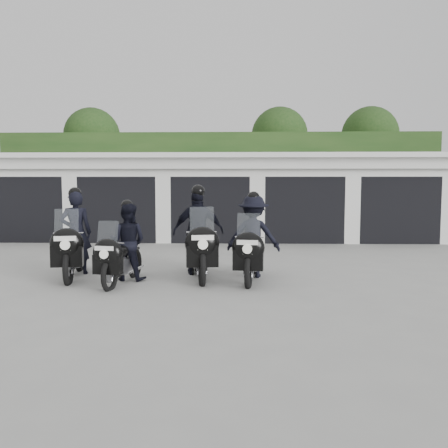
{
  "coord_description": "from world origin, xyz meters",
  "views": [
    {
      "loc": [
        0.91,
        -10.1,
        1.97
      ],
      "look_at": [
        0.59,
        0.7,
        1.05
      ],
      "focal_mm": 38.0,
      "sensor_mm": 36.0,
      "label": 1
    }
  ],
  "objects_px": {
    "police_bike_a": "(74,240)",
    "police_bike_b": "(125,246)",
    "police_bike_c": "(199,236)",
    "police_bike_d": "(253,241)"
  },
  "relations": [
    {
      "from": "police_bike_a",
      "to": "police_bike_b",
      "type": "distance_m",
      "value": 1.3
    },
    {
      "from": "police_bike_c",
      "to": "police_bike_d",
      "type": "relative_size",
      "value": 1.07
    },
    {
      "from": "police_bike_c",
      "to": "police_bike_d",
      "type": "xyz_separation_m",
      "value": [
        1.14,
        -0.24,
        -0.06
      ]
    },
    {
      "from": "police_bike_b",
      "to": "police_bike_a",
      "type": "bearing_deg",
      "value": 165.85
    },
    {
      "from": "police_bike_b",
      "to": "police_bike_c",
      "type": "bearing_deg",
      "value": 32.72
    },
    {
      "from": "police_bike_c",
      "to": "police_bike_d",
      "type": "height_order",
      "value": "police_bike_c"
    },
    {
      "from": "police_bike_a",
      "to": "police_bike_b",
      "type": "xyz_separation_m",
      "value": [
        1.2,
        -0.5,
        -0.06
      ]
    },
    {
      "from": "police_bike_c",
      "to": "police_bike_d",
      "type": "distance_m",
      "value": 1.16
    },
    {
      "from": "police_bike_b",
      "to": "police_bike_d",
      "type": "bearing_deg",
      "value": 17.53
    },
    {
      "from": "police_bike_c",
      "to": "police_bike_a",
      "type": "bearing_deg",
      "value": 174.85
    }
  ]
}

